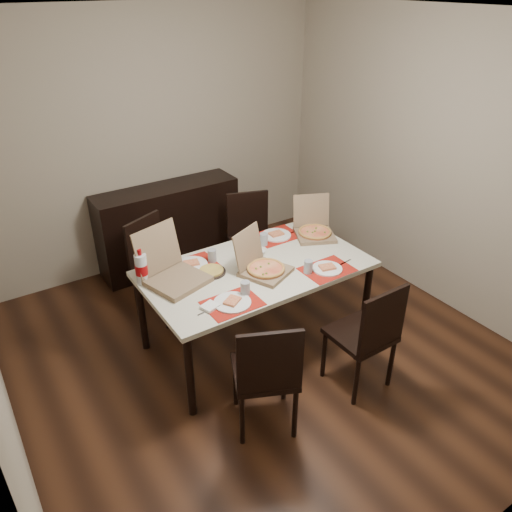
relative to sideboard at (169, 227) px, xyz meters
name	(u,v)px	position (x,y,z in m)	size (l,w,h in m)	color
ground	(261,352)	(0.00, -1.78, -0.46)	(3.80, 4.00, 0.02)	#3D2113
room_walls	(230,138)	(0.00, -1.35, 1.28)	(3.84, 4.02, 2.62)	gray
sideboard	(169,227)	(0.00, 0.00, 0.00)	(1.50, 0.40, 0.90)	black
dining_table	(256,274)	(0.04, -1.63, 0.23)	(1.80, 1.00, 0.75)	beige
chair_near_left	(266,372)	(-0.43, -2.47, 0.06)	(0.56, 0.56, 0.93)	black
chair_near_right	(368,333)	(0.43, -2.54, 0.06)	(0.42, 0.42, 0.93)	black
chair_far_left	(156,263)	(-0.46, -0.74, 0.06)	(0.55, 0.55, 0.93)	black
chair_far_right	(250,235)	(0.56, -0.75, 0.06)	(0.53, 0.53, 0.93)	black
setting_near_left	(233,300)	(-0.36, -1.95, 0.32)	(0.48, 0.30, 0.11)	#AC140B
setting_near_right	(322,268)	(0.45, -1.97, 0.32)	(0.47, 0.30, 0.11)	#AC140B
setting_far_left	(194,263)	(-0.36, -1.33, 0.32)	(0.48, 0.30, 0.11)	#AC140B
setting_far_right	(273,236)	(0.44, -1.30, 0.32)	(0.50, 0.30, 0.11)	#AC140B
napkin_loose	(269,267)	(0.12, -1.71, 0.31)	(0.12, 0.11, 0.02)	white
pizza_box_center	(263,266)	(0.04, -1.73, 0.35)	(0.45, 0.47, 0.34)	brown
pizza_box_right	(314,230)	(0.79, -1.45, 0.35)	(0.45, 0.47, 0.33)	brown
pizza_box_left	(173,273)	(-0.60, -1.46, 0.36)	(0.51, 0.54, 0.40)	brown
faina_plate	(211,271)	(-0.30, -1.52, 0.31)	(0.23, 0.23, 0.03)	black
dip_bowl	(259,252)	(0.18, -1.46, 0.31)	(0.10, 0.10, 0.02)	white
soda_bottle	(141,269)	(-0.80, -1.35, 0.42)	(0.10, 0.10, 0.28)	silver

